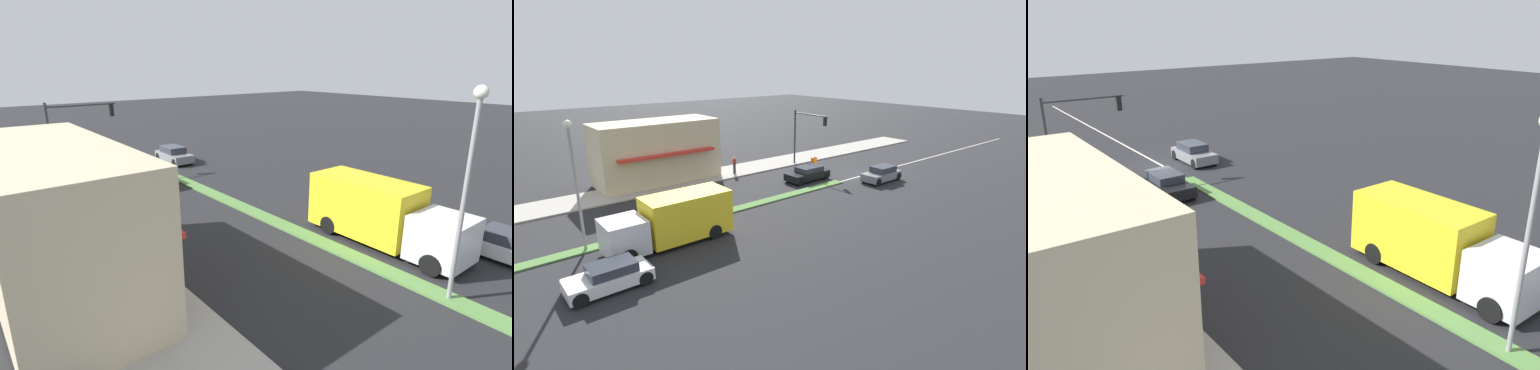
{
  "view_description": "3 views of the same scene",
  "coord_description": "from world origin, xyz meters",
  "views": [
    {
      "loc": [
        13.12,
        31.13,
        8.06
      ],
      "look_at": [
        0.7,
        15.6,
        2.03
      ],
      "focal_mm": 28.0,
      "sensor_mm": 36.0,
      "label": 1
    },
    {
      "loc": [
        -22.83,
        30.65,
        10.33
      ],
      "look_at": [
        -1.83,
        13.55,
        2.01
      ],
      "focal_mm": 28.0,
      "sensor_mm": 36.0,
      "label": 2
    },
    {
      "loc": [
        13.27,
        31.81,
        9.84
      ],
      "look_at": [
        -1.82,
        11.86,
        1.36
      ],
      "focal_mm": 35.0,
      "sensor_mm": 36.0,
      "label": 3
    }
  ],
  "objects": [
    {
      "name": "ground_plane",
      "position": [
        0.0,
        18.0,
        0.0
      ],
      "size": [
        160.0,
        160.0,
        0.0
      ],
      "primitive_type": "plane",
      "color": "#232326"
    },
    {
      "name": "sidewalk_right",
      "position": [
        9.0,
        18.5,
        0.06
      ],
      "size": [
        4.0,
        73.0,
        0.12
      ],
      "primitive_type": "cube",
      "color": "#A8A399",
      "rests_on": "ground"
    },
    {
      "name": "median_strip",
      "position": [
        0.0,
        27.0,
        0.05
      ],
      "size": [
        0.9,
        46.0,
        0.1
      ],
      "primitive_type": "cube",
      "color": "#568442",
      "rests_on": "ground"
    },
    {
      "name": "lane_marking_center",
      "position": [
        0.0,
        0.0,
        0.0
      ],
      "size": [
        0.16,
        60.0,
        0.01
      ],
      "primitive_type": "cube",
      "color": "beige",
      "rests_on": "ground"
    },
    {
      "name": "building_corner_store",
      "position": [
        10.51,
        16.52,
        2.8
      ],
      "size": [
        5.04,
        10.66,
        5.36
      ],
      "color": "#C6B793",
      "rests_on": "sidewalk_right"
    },
    {
      "name": "traffic_signal_main",
      "position": [
        6.12,
        2.54,
        3.9
      ],
      "size": [
        4.59,
        0.34,
        5.6
      ],
      "color": "#333338",
      "rests_on": "sidewalk_right"
    },
    {
      "name": "street_lamp",
      "position": [
        0.0,
        25.71,
        4.78
      ],
      "size": [
        0.44,
        0.44,
        7.37
      ],
      "color": "gray",
      "rests_on": "median_strip"
    },
    {
      "name": "pedestrian",
      "position": [
        8.06,
        9.89,
        0.98
      ],
      "size": [
        0.34,
        0.34,
        1.64
      ],
      "color": "#282D42",
      "rests_on": "sidewalk_right"
    },
    {
      "name": "warning_aframe_sign",
      "position": [
        5.82,
        1.37,
        0.43
      ],
      "size": [
        0.45,
        0.53,
        0.84
      ],
      "color": "orange",
      "rests_on": "ground"
    },
    {
      "name": "delivery_truck",
      "position": [
        -2.2,
        21.24,
        1.47
      ],
      "size": [
        2.44,
        7.5,
        2.87
      ],
      "color": "silver",
      "rests_on": "ground"
    },
    {
      "name": "suv_grey",
      "position": [
        -2.2,
        0.74,
        0.66
      ],
      "size": [
        1.73,
        3.9,
        1.37
      ],
      "color": "slate",
      "rests_on": "ground"
    },
    {
      "name": "suv_black",
      "position": [
        2.2,
        5.81,
        0.63
      ],
      "size": [
        1.81,
        4.2,
        1.28
      ],
      "color": "black",
      "rests_on": "ground"
    },
    {
      "name": "van_white",
      "position": [
        -5.0,
        25.95,
        0.62
      ],
      "size": [
        1.74,
        3.9,
        1.28
      ],
      "color": "silver",
      "rests_on": "ground"
    }
  ]
}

